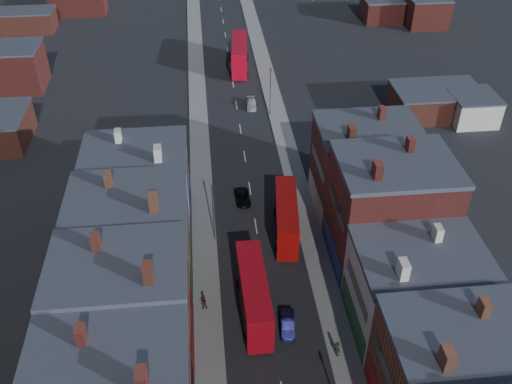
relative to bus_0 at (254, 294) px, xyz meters
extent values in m
cube|color=gray|center=(-4.87, 31.81, -2.60)|extent=(3.00, 200.00, 0.12)
cube|color=gray|center=(8.13, 31.81, -2.60)|extent=(3.00, 200.00, 0.12)
cylinder|color=slate|center=(-3.57, 11.81, 1.34)|extent=(0.16, 0.16, 8.00)
cube|color=slate|center=(-3.57, 11.81, 5.34)|extent=(0.25, 0.70, 0.25)
cylinder|color=slate|center=(6.83, 41.81, 1.34)|extent=(0.16, 0.16, 8.00)
cube|color=slate|center=(6.83, 41.81, 5.34)|extent=(0.25, 0.70, 0.25)
cube|color=red|center=(0.00, 0.00, -0.01)|extent=(2.80, 11.48, 4.57)
cube|color=black|center=(0.00, 0.00, -0.90)|extent=(2.85, 10.56, 0.94)
cube|color=black|center=(0.00, 0.00, 1.08)|extent=(2.85, 10.56, 0.94)
cylinder|color=black|center=(-1.23, -3.68, -2.14)|extent=(0.33, 1.04, 1.04)
cylinder|color=black|center=(1.36, -3.63, -2.14)|extent=(0.33, 1.04, 1.04)
cylinder|color=black|center=(-1.36, 3.63, -2.14)|extent=(0.33, 1.04, 1.04)
cylinder|color=black|center=(1.23, 3.68, -2.14)|extent=(0.33, 1.04, 1.04)
cube|color=#B70C0A|center=(5.13, 12.15, -0.12)|extent=(3.69, 11.18, 4.39)
cube|color=black|center=(5.13, 12.15, -0.97)|extent=(3.65, 10.31, 0.90)
cube|color=black|center=(5.13, 12.15, 0.93)|extent=(3.65, 10.31, 0.90)
cylinder|color=black|center=(3.50, 8.80, -2.16)|extent=(0.41, 1.02, 1.00)
cylinder|color=black|center=(5.98, 8.53, -2.16)|extent=(0.41, 1.02, 1.00)
cylinder|color=black|center=(4.28, 15.78, -2.16)|extent=(0.41, 1.02, 1.00)
cylinder|color=black|center=(6.76, 15.51, -2.16)|extent=(0.41, 1.02, 1.00)
cube|color=#B00718|center=(3.38, 60.32, 0.19)|extent=(3.92, 12.53, 4.93)
cube|color=black|center=(3.38, 60.32, -0.76)|extent=(3.89, 11.56, 1.01)
cube|color=black|center=(3.38, 60.32, 1.37)|extent=(3.89, 11.56, 1.01)
cylinder|color=black|center=(1.63, 56.52, -2.10)|extent=(0.44, 1.15, 1.12)
cylinder|color=black|center=(4.42, 56.27, -2.10)|extent=(0.44, 1.15, 1.12)
cylinder|color=black|center=(2.35, 64.38, -2.10)|extent=(0.44, 1.15, 1.12)
cylinder|color=black|center=(5.14, 64.12, -2.10)|extent=(0.44, 1.15, 1.12)
imported|color=#131353|center=(3.17, -2.56, -2.03)|extent=(1.75, 3.95, 1.26)
imported|color=black|center=(0.43, 19.18, -2.10)|extent=(2.02, 4.10, 1.12)
imported|color=silver|center=(4.04, 44.85, -2.09)|extent=(1.81, 4.02, 1.14)
imported|color=#3F1B19|center=(-5.21, 0.95, -1.74)|extent=(0.82, 0.51, 1.60)
imported|color=#615C53|center=(7.41, -6.38, -1.59)|extent=(0.77, 1.21, 1.91)
camera|label=1|loc=(-3.94, -40.22, 43.04)|focal=40.00mm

